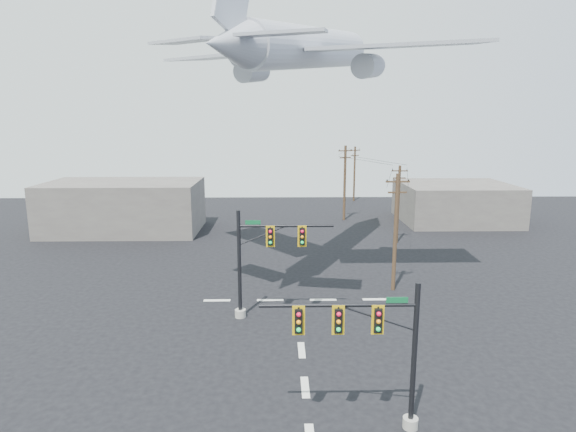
{
  "coord_description": "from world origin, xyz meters",
  "views": [
    {
      "loc": [
        -1.29,
        -22.23,
        13.47
      ],
      "look_at": [
        -0.78,
        5.0,
        7.9
      ],
      "focal_mm": 30.0,
      "sensor_mm": 36.0,
      "label": 1
    }
  ],
  "objects_px": {
    "signal_mast_far": "(259,261)",
    "utility_pole_a": "(396,230)",
    "utility_pole_b": "(398,203)",
    "utility_pole_c": "(345,182)",
    "signal_mast_near": "(376,349)",
    "utility_pole_d": "(354,173)",
    "airliner": "(309,49)"
  },
  "relations": [
    {
      "from": "utility_pole_c",
      "to": "utility_pole_d",
      "type": "distance_m",
      "value": 15.53
    },
    {
      "from": "signal_mast_far",
      "to": "utility_pole_a",
      "type": "xyz_separation_m",
      "value": [
        10.42,
        5.19,
        0.88
      ]
    },
    {
      "from": "utility_pole_a",
      "to": "utility_pole_b",
      "type": "distance_m",
      "value": 15.18
    },
    {
      "from": "signal_mast_far",
      "to": "airliner",
      "type": "height_order",
      "value": "airliner"
    },
    {
      "from": "signal_mast_near",
      "to": "utility_pole_d",
      "type": "xyz_separation_m",
      "value": [
        8.25,
        59.46,
        0.84
      ]
    },
    {
      "from": "signal_mast_far",
      "to": "utility_pole_d",
      "type": "distance_m",
      "value": 49.14
    },
    {
      "from": "utility_pole_a",
      "to": "signal_mast_far",
      "type": "bearing_deg",
      "value": -155.66
    },
    {
      "from": "signal_mast_far",
      "to": "utility_pole_b",
      "type": "height_order",
      "value": "utility_pole_b"
    },
    {
      "from": "airliner",
      "to": "utility_pole_a",
      "type": "bearing_deg",
      "value": -98.91
    },
    {
      "from": "airliner",
      "to": "signal_mast_far",
      "type": "bearing_deg",
      "value": -175.16
    },
    {
      "from": "utility_pole_c",
      "to": "airliner",
      "type": "height_order",
      "value": "airliner"
    },
    {
      "from": "signal_mast_near",
      "to": "utility_pole_c",
      "type": "bearing_deg",
      "value": 84.06
    },
    {
      "from": "utility_pole_a",
      "to": "utility_pole_c",
      "type": "relative_size",
      "value": 0.94
    },
    {
      "from": "airliner",
      "to": "utility_pole_d",
      "type": "bearing_deg",
      "value": 11.14
    },
    {
      "from": "signal_mast_far",
      "to": "utility_pole_b",
      "type": "relative_size",
      "value": 0.88
    },
    {
      "from": "signal_mast_near",
      "to": "utility_pole_d",
      "type": "distance_m",
      "value": 60.04
    },
    {
      "from": "utility_pole_d",
      "to": "airliner",
      "type": "distance_m",
      "value": 41.23
    },
    {
      "from": "utility_pole_b",
      "to": "utility_pole_c",
      "type": "relative_size",
      "value": 0.86
    },
    {
      "from": "signal_mast_near",
      "to": "utility_pole_d",
      "type": "bearing_deg",
      "value": 82.1
    },
    {
      "from": "utility_pole_a",
      "to": "utility_pole_b",
      "type": "xyz_separation_m",
      "value": [
        3.82,
        14.69,
        -0.43
      ]
    },
    {
      "from": "signal_mast_far",
      "to": "utility_pole_a",
      "type": "height_order",
      "value": "utility_pole_a"
    },
    {
      "from": "utility_pole_a",
      "to": "airliner",
      "type": "distance_m",
      "value": 16.26
    },
    {
      "from": "signal_mast_near",
      "to": "utility_pole_b",
      "type": "height_order",
      "value": "utility_pole_b"
    },
    {
      "from": "signal_mast_far",
      "to": "airliner",
      "type": "bearing_deg",
      "value": 68.87
    },
    {
      "from": "signal_mast_far",
      "to": "utility_pole_d",
      "type": "xyz_separation_m",
      "value": [
        13.69,
        47.19,
        0.68
      ]
    },
    {
      "from": "signal_mast_far",
      "to": "utility_pole_d",
      "type": "height_order",
      "value": "utility_pole_d"
    },
    {
      "from": "utility_pole_d",
      "to": "signal_mast_far",
      "type": "bearing_deg",
      "value": -123.6
    },
    {
      "from": "utility_pole_d",
      "to": "airliner",
      "type": "relative_size",
      "value": 0.32
    },
    {
      "from": "signal_mast_near",
      "to": "utility_pole_b",
      "type": "xyz_separation_m",
      "value": [
        8.8,
        32.15,
        0.61
      ]
    },
    {
      "from": "utility_pole_d",
      "to": "airliner",
      "type": "bearing_deg",
      "value": -122.25
    },
    {
      "from": "signal_mast_near",
      "to": "utility_pole_a",
      "type": "xyz_separation_m",
      "value": [
        4.98,
        17.46,
        1.04
      ]
    },
    {
      "from": "utility_pole_d",
      "to": "utility_pole_b",
      "type": "bearing_deg",
      "value": -106.27
    }
  ]
}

